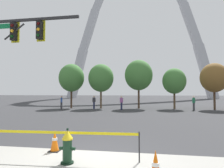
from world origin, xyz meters
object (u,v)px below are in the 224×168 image
Objects in this scene: fire_hydrant at (67,147)px; pedestrian_near_trees at (121,103)px; pedestrian_walking_left at (61,103)px; traffic_cone_by_hydrant at (55,141)px; traffic_signal_gantry at (9,51)px; traffic_cone_mid_sidewalk at (156,167)px; monument_arch at (138,31)px; pedestrian_walking_right at (194,103)px; pedestrian_standing_center at (94,102)px.

pedestrian_near_trees is (-0.36, 16.79, 0.35)m from fire_hydrant.
fire_hydrant is 0.62× the size of pedestrian_walking_left.
traffic_cone_by_hydrant is 0.12× the size of traffic_signal_gantry.
traffic_cone_by_hydrant is 16.25m from pedestrian_walking_left.
traffic_signal_gantry is (-3.65, 2.35, 3.71)m from traffic_cone_by_hydrant.
monument_arch is at bearing 91.85° from traffic_cone_mid_sidewalk.
traffic_cone_by_hydrant is 15.82m from pedestrian_near_trees.
pedestrian_walking_right is (14.96, 1.52, 0.00)m from pedestrian_walking_left.
pedestrian_near_trees is at bearing 98.90° from traffic_cone_mid_sidewalk.
traffic_signal_gantry is at bearing -93.28° from pedestrian_standing_center.
traffic_cone_by_hydrant is at bearing -66.70° from pedestrian_walking_left.
monument_arch reaches higher than traffic_cone_mid_sidewalk.
pedestrian_near_trees is (-8.04, -0.63, 0.00)m from pedestrian_walking_right.
fire_hydrant is 1.36× the size of traffic_cone_mid_sidewalk.
pedestrian_walking_right is at bearing -80.18° from monument_arch.
fire_hydrant is at bearing -113.77° from pedestrian_walking_right.
pedestrian_walking_left is at bearing -174.20° from pedestrian_walking_right.
traffic_cone_mid_sidewalk is at bearing -28.78° from traffic_cone_by_hydrant.
monument_arch is (1.32, 58.19, 22.30)m from traffic_cone_by_hydrant.
traffic_cone_by_hydrant is at bearing -91.81° from pedestrian_near_trees.
pedestrian_standing_center is at bearing 173.21° from pedestrian_near_trees.
monument_arch reaches higher than pedestrian_standing_center.
traffic_signal_gantry is (-6.91, 4.13, 3.71)m from traffic_cone_mid_sidewalk.
traffic_signal_gantry is 13.28m from pedestrian_walking_left.
monument_arch reaches higher than pedestrian_walking_right.
monument_arch is 47.67m from pedestrian_walking_right.
pedestrian_near_trees is at bearing -91.10° from monument_arch.
fire_hydrant is at bearing -90.44° from monument_arch.
monument_arch is at bearing 88.90° from pedestrian_near_trees.
monument_arch reaches higher than traffic_signal_gantry.
pedestrian_near_trees is at bearing 72.85° from traffic_signal_gantry.
traffic_cone_by_hydrant is 5.71m from traffic_signal_gantry.
traffic_signal_gantry reaches higher than pedestrian_near_trees.
traffic_cone_by_hydrant is 1.00× the size of traffic_cone_mid_sidewalk.
traffic_cone_mid_sidewalk is at bearing -59.91° from pedestrian_walking_left.
traffic_signal_gantry is at bearing 147.29° from traffic_cone_by_hydrant.
pedestrian_walking_left is (-9.68, 16.71, 0.46)m from traffic_cone_mid_sidewalk.
traffic_cone_by_hydrant is 62.33m from monument_arch.
pedestrian_standing_center reaches higher than fire_hydrant.
fire_hydrant is at bearing -36.44° from traffic_signal_gantry.
fire_hydrant is 0.62× the size of pedestrian_walking_right.
fire_hydrant reaches higher than traffic_cone_by_hydrant.
pedestrian_walking_left is at bearing 102.43° from traffic_signal_gantry.
traffic_signal_gantry reaches higher than traffic_cone_by_hydrant.
pedestrian_walking_left is 15.04m from pedestrian_walking_right.
traffic_signal_gantry reaches higher than pedestrian_standing_center.
pedestrian_walking_right is at bearing 73.83° from traffic_cone_mid_sidewalk.
traffic_cone_by_hydrant is 0.46× the size of pedestrian_near_trees.
pedestrian_near_trees is (0.50, 15.81, 0.46)m from traffic_cone_by_hydrant.
pedestrian_walking_left is at bearing 113.30° from traffic_cone_by_hydrant.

